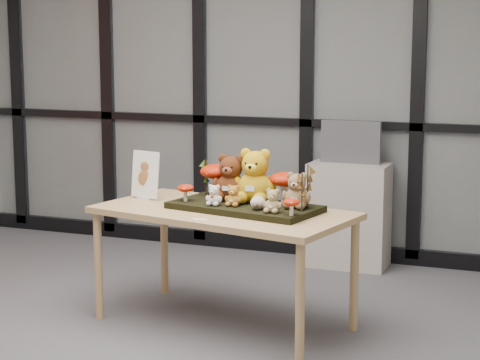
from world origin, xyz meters
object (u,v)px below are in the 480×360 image
at_px(bear_small_yellow, 234,194).
at_px(sign_holder, 145,177).
at_px(bear_white_bow, 214,194).
at_px(mushroom_front_right, 292,206).
at_px(cabinet, 349,215).
at_px(bear_tan_back, 297,188).
at_px(bear_brown_medium, 231,175).
at_px(plush_cream_hedgehog, 258,202).
at_px(diorama_tray, 245,207).
at_px(monitor, 351,142).
at_px(bear_pooh_yellow, 255,173).
at_px(bear_beige_small, 273,199).
at_px(mushroom_front_left, 186,192).
at_px(mushroom_back_left, 216,179).
at_px(mushroom_back_right, 285,186).
at_px(display_table, 224,221).

xyz_separation_m(bear_small_yellow, sign_holder, (-0.67, 0.19, 0.03)).
relative_size(bear_white_bow, mushroom_front_right, 1.27).
bearing_deg(cabinet, bear_tan_back, -87.16).
distance_m(bear_brown_medium, plush_cream_hedgehog, 0.34).
xyz_separation_m(diorama_tray, bear_small_yellow, (-0.04, -0.08, 0.09)).
bearing_deg(monitor, bear_tan_back, -87.19).
distance_m(bear_pooh_yellow, bear_beige_small, 0.33).
height_order(bear_brown_medium, mushroom_front_right, bear_brown_medium).
xyz_separation_m(bear_small_yellow, mushroom_front_left, (-0.32, 0.04, -0.01)).
distance_m(bear_pooh_yellow, cabinet, 1.58).
bearing_deg(bear_brown_medium, monitor, 88.17).
bearing_deg(bear_white_bow, mushroom_front_left, 176.43).
distance_m(bear_brown_medium, mushroom_front_left, 0.29).
bearing_deg(mushroom_front_left, plush_cream_hedgehog, -9.55).
bearing_deg(mushroom_front_left, mushroom_back_left, 63.70).
distance_m(bear_pooh_yellow, mushroom_back_right, 0.19).
height_order(bear_pooh_yellow, bear_white_bow, bear_pooh_yellow).
bearing_deg(bear_tan_back, display_table, -164.57).
distance_m(bear_white_bow, mushroom_front_right, 0.52).
xyz_separation_m(mushroom_back_left, mushroom_front_left, (-0.11, -0.22, -0.05)).
height_order(bear_pooh_yellow, bear_beige_small, bear_pooh_yellow).
bearing_deg(mushroom_front_right, sign_holder, 162.95).
height_order(bear_brown_medium, plush_cream_hedgehog, bear_brown_medium).
bearing_deg(cabinet, mushroom_front_right, -86.30).
xyz_separation_m(mushroom_front_right, sign_holder, (-1.07, 0.33, 0.05)).
relative_size(plush_cream_hedgehog, mushroom_front_right, 0.79).
xyz_separation_m(bear_white_bow, bear_beige_small, (0.39, -0.07, 0.01)).
bearing_deg(mushroom_front_right, display_table, 158.82).
bearing_deg(monitor, mushroom_front_left, -110.56).
bearing_deg(bear_white_bow, bear_pooh_yellow, 54.85).
relative_size(display_table, plush_cream_hedgehog, 19.20).
height_order(bear_small_yellow, mushroom_front_left, bear_small_yellow).
height_order(display_table, mushroom_back_right, mushroom_back_right).
bearing_deg(bear_brown_medium, bear_beige_small, -24.21).
xyz_separation_m(bear_small_yellow, bear_beige_small, (0.27, -0.09, 0.01)).
height_order(bear_tan_back, bear_beige_small, bear_tan_back).
bearing_deg(sign_holder, display_table, 0.99).
height_order(bear_brown_medium, mushroom_front_left, bear_brown_medium).
relative_size(bear_tan_back, mushroom_back_right, 1.11).
height_order(bear_small_yellow, mushroom_front_right, bear_small_yellow).
bearing_deg(mushroom_back_left, bear_pooh_yellow, -18.59).
bearing_deg(bear_pooh_yellow, plush_cream_hedgehog, -54.09).
bearing_deg(mushroom_back_left, bear_white_bow, -69.51).
bearing_deg(mushroom_back_right, sign_holder, 179.37).
distance_m(bear_white_bow, plush_cream_hedgehog, 0.28).
xyz_separation_m(bear_pooh_yellow, mushroom_back_right, (0.17, 0.02, -0.07)).
bearing_deg(mushroom_back_right, plush_cream_hedgehog, -110.70).
bearing_deg(bear_small_yellow, mushroom_back_left, 142.31).
height_order(bear_white_bow, mushroom_back_left, mushroom_back_left).
bearing_deg(display_table, mushroom_back_right, 33.25).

